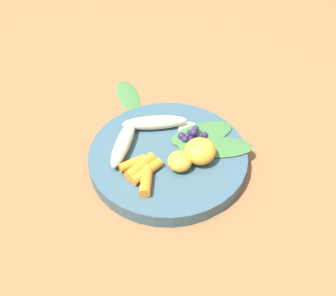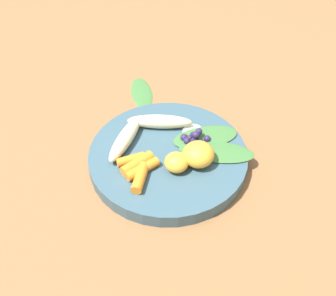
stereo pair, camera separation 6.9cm
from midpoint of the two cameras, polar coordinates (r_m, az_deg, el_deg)
The scene contains 15 objects.
ground_plane at distance 0.72m, azimuth -2.76°, elevation -2.23°, with size 2.40×2.40×0.00m, color brown.
bowl at distance 0.71m, azimuth -2.79°, elevation -1.49°, with size 0.29×0.29×0.03m, color #385666.
banana_peeled_left at distance 0.70m, azimuth -9.36°, elevation 0.64°, with size 0.12×0.03×0.03m, color beige.
banana_peeled_right at distance 0.74m, azimuth -4.65°, elevation 3.62°, with size 0.12×0.03×0.03m, color beige.
orange_segment_near at distance 0.67m, azimuth 1.81°, elevation -0.61°, with size 0.05×0.05×0.04m, color #F4A833.
orange_segment_far at distance 0.66m, azimuth -1.25°, elevation -2.12°, with size 0.04×0.04×0.03m, color #F4A833.
carrot_front at distance 0.67m, azimuth -8.15°, elevation -2.39°, with size 0.02×0.02×0.05m, color orange.
carrot_mid_left at distance 0.66m, azimuth -7.07°, elevation -2.89°, with size 0.02×0.02×0.06m, color orange.
carrot_mid_right at distance 0.66m, azimuth -6.20°, elevation -3.60°, with size 0.02×0.02×0.06m, color orange.
carrot_rear at distance 0.64m, azimuth -6.31°, elevation -4.92°, with size 0.02×0.02×0.06m, color orange.
blueberry_pile at distance 0.71m, azimuth 0.98°, elevation 1.56°, with size 0.06×0.05×0.03m.
coconut_shred_patch at distance 0.74m, azimuth 0.41°, elevation 2.66°, with size 0.04×0.04×0.00m, color white.
kale_leaf_left at distance 0.70m, azimuth 4.23°, elevation 0.04°, with size 0.13×0.06×0.01m, color #3D7038.
kale_leaf_right at distance 0.73m, azimuth 2.34°, elevation 2.04°, with size 0.12×0.06×0.01m, color #3D7038.
kale_leaf_stray at distance 0.87m, azimuth -8.17°, elevation 7.67°, with size 0.12×0.05×0.01m, color #3D7038.
Camera 1 is at (-0.12, -0.48, 0.52)m, focal length 41.40 mm.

